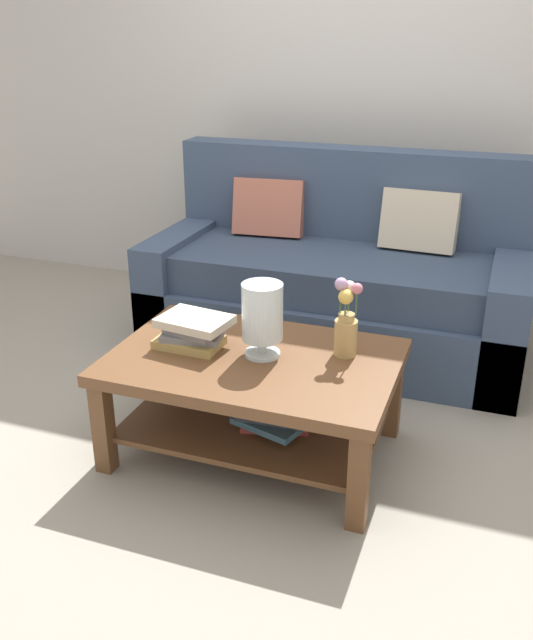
% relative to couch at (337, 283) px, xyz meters
% --- Properties ---
extents(ground_plane, '(10.00, 10.00, 0.00)m').
position_rel_couch_xyz_m(ground_plane, '(-0.07, -0.90, -0.36)').
color(ground_plane, gray).
extents(back_wall, '(6.40, 0.12, 2.70)m').
position_rel_couch_xyz_m(back_wall, '(-0.07, 0.75, 0.99)').
color(back_wall, '#BCB7B2').
rests_on(back_wall, ground).
extents(couch, '(2.02, 0.90, 1.06)m').
position_rel_couch_xyz_m(couch, '(0.00, 0.00, 0.00)').
color(couch, '#384760').
rests_on(couch, ground).
extents(coffee_table, '(1.15, 0.78, 0.45)m').
position_rel_couch_xyz_m(coffee_table, '(-0.04, -1.19, -0.04)').
color(coffee_table, brown).
rests_on(coffee_table, ground).
extents(book_stack_main, '(0.31, 0.24, 0.13)m').
position_rel_couch_xyz_m(book_stack_main, '(-0.32, -1.18, 0.15)').
color(book_stack_main, tan).
rests_on(book_stack_main, coffee_table).
extents(glass_hurricane_vase, '(0.17, 0.17, 0.31)m').
position_rel_couch_xyz_m(glass_hurricane_vase, '(-0.01, -1.16, 0.26)').
color(glass_hurricane_vase, silver).
rests_on(glass_hurricane_vase, coffee_table).
extents(flower_pitcher, '(0.11, 0.11, 0.33)m').
position_rel_couch_xyz_m(flower_pitcher, '(0.30, -1.04, 0.22)').
color(flower_pitcher, tan).
rests_on(flower_pitcher, coffee_table).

